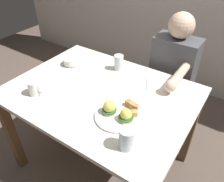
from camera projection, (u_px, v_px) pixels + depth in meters
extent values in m
plane|color=brown|center=(103.00, 160.00, 1.90)|extent=(6.00, 6.00, 0.00)
cube|color=white|center=(100.00, 93.00, 1.47)|extent=(1.20, 0.90, 0.03)
cube|color=#3F7F51|center=(56.00, 128.00, 1.20)|extent=(1.20, 0.06, 0.00)
cube|color=#3F7F51|center=(131.00, 66.00, 1.73)|extent=(1.20, 0.06, 0.00)
cube|color=brown|center=(12.00, 134.00, 1.67)|extent=(0.06, 0.06, 0.71)
cube|color=brown|center=(81.00, 84.00, 2.20)|extent=(0.06, 0.06, 0.71)
cube|color=brown|center=(190.00, 129.00, 1.71)|extent=(0.06, 0.06, 0.71)
cylinder|color=white|center=(118.00, 116.00, 1.26)|extent=(0.27, 0.27, 0.01)
cylinder|color=tan|center=(109.00, 111.00, 1.27)|extent=(0.08, 0.08, 0.02)
cylinder|color=#286B2D|center=(109.00, 110.00, 1.26)|extent=(0.08, 0.08, 0.01)
sphere|color=#F7DB56|center=(109.00, 107.00, 1.25)|extent=(0.07, 0.07, 0.07)
cylinder|color=tan|center=(126.00, 119.00, 1.22)|extent=(0.08, 0.08, 0.02)
cylinder|color=#286B2D|center=(126.00, 117.00, 1.21)|extent=(0.08, 0.08, 0.01)
sphere|color=#F7DB56|center=(126.00, 114.00, 1.20)|extent=(0.07, 0.07, 0.07)
cube|color=tan|center=(134.00, 113.00, 1.24)|extent=(0.04, 0.04, 0.03)
cube|color=#AD7038|center=(129.00, 103.00, 1.31)|extent=(0.04, 0.04, 0.04)
cube|color=#B77A42|center=(127.00, 103.00, 1.32)|extent=(0.02, 0.02, 0.03)
cube|color=#B77A42|center=(136.00, 107.00, 1.29)|extent=(0.03, 0.03, 0.03)
cube|color=tan|center=(132.00, 105.00, 1.30)|extent=(0.04, 0.04, 0.04)
cylinder|color=white|center=(72.00, 64.00, 1.74)|extent=(0.10, 0.10, 0.01)
cylinder|color=white|center=(71.00, 61.00, 1.72)|extent=(0.12, 0.12, 0.04)
cube|color=#EA6B70|center=(74.00, 59.00, 1.75)|extent=(0.03, 0.03, 0.02)
cube|color=#B7E093|center=(68.00, 62.00, 1.72)|extent=(0.04, 0.04, 0.03)
cube|color=#EA6B70|center=(69.00, 62.00, 1.71)|extent=(0.03, 0.03, 0.03)
cube|color=#F4DB66|center=(73.00, 63.00, 1.71)|extent=(0.03, 0.03, 0.03)
cylinder|color=white|center=(35.00, 88.00, 1.41)|extent=(0.08, 0.08, 0.09)
cylinder|color=black|center=(33.00, 82.00, 1.39)|extent=(0.07, 0.07, 0.01)
torus|color=white|center=(39.00, 90.00, 1.39)|extent=(0.06, 0.01, 0.06)
cube|color=silver|center=(147.00, 85.00, 1.51)|extent=(0.07, 0.11, 0.00)
cube|color=silver|center=(147.00, 79.00, 1.57)|extent=(0.04, 0.04, 0.00)
cylinder|color=silver|center=(119.00, 63.00, 1.65)|extent=(0.07, 0.07, 0.12)
cylinder|color=silver|center=(119.00, 64.00, 1.66)|extent=(0.06, 0.06, 0.09)
cylinder|color=silver|center=(127.00, 139.00, 1.06)|extent=(0.08, 0.08, 0.12)
cylinder|color=silver|center=(127.00, 141.00, 1.07)|extent=(0.07, 0.07, 0.08)
cylinder|color=#33333D|center=(152.00, 114.00, 2.04)|extent=(0.11, 0.11, 0.45)
cylinder|color=#33333D|center=(170.00, 122.00, 1.96)|extent=(0.11, 0.11, 0.45)
cube|color=#4C4C51|center=(173.00, 67.00, 1.79)|extent=(0.34, 0.20, 0.50)
sphere|color=beige|center=(181.00, 25.00, 1.58)|extent=(0.19, 0.19, 0.19)
cylinder|color=beige|center=(179.00, 75.00, 1.51)|extent=(0.06, 0.30, 0.06)
sphere|color=beige|center=(170.00, 86.00, 1.41)|extent=(0.08, 0.08, 0.08)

